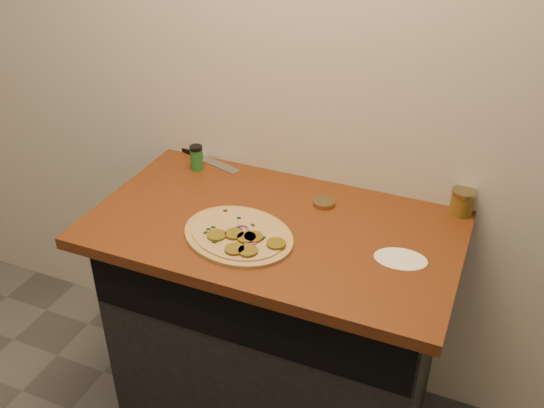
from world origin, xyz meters
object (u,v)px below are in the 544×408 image
at_px(pizza, 239,235).
at_px(spice_shaker, 197,158).
at_px(chefs_knife, 202,157).
at_px(salsa_jar, 462,202).

bearing_deg(pizza, spice_shaker, 134.44).
bearing_deg(chefs_knife, spice_shaker, -74.32).
bearing_deg(chefs_knife, salsa_jar, -0.62).
xyz_separation_m(chefs_knife, spice_shaker, (0.02, -0.08, 0.04)).
distance_m(pizza, spice_shaker, 0.49).
bearing_deg(spice_shaker, chefs_knife, 105.68).
xyz_separation_m(chefs_knife, salsa_jar, (0.98, -0.01, 0.04)).
relative_size(pizza, salsa_jar, 5.35).
relative_size(chefs_knife, salsa_jar, 3.54).
bearing_deg(pizza, salsa_jar, 34.22).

